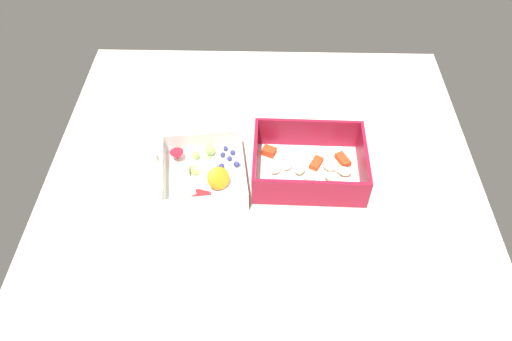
{
  "coord_description": "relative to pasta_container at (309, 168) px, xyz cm",
  "views": [
    {
      "loc": [
        -0.0,
        -54.18,
        68.52
      ],
      "look_at": [
        -1.27,
        0.93,
        4.0
      ],
      "focal_mm": 32.89,
      "sensor_mm": 36.0,
      "label": 1
    }
  ],
  "objects": [
    {
      "name": "pasta_container",
      "position": [
        0.0,
        0.0,
        0.0
      ],
      "size": [
        20.29,
        15.57,
        6.94
      ],
      "rotation": [
        0.0,
        0.0,
        -0.02
      ],
      "color": "white",
      "rests_on": "table_surface"
    },
    {
      "name": "table_surface",
      "position": [
        -8.34,
        -1.67,
        -3.19
      ],
      "size": [
        80.0,
        80.0,
        2.0
      ],
      "primitive_type": "cube",
      "color": "beige",
      "rests_on": "ground"
    },
    {
      "name": "paper_cup_liner",
      "position": [
        -30.25,
        2.58,
        -1.29
      ],
      "size": [
        3.67,
        3.67,
        1.8
      ],
      "primitive_type": "cylinder",
      "color": "white",
      "rests_on": "table_surface"
    },
    {
      "name": "fruit_bowl",
      "position": [
        -19.28,
        -1.43,
        -0.62
      ],
      "size": [
        16.93,
        17.69,
        4.75
      ],
      "rotation": [
        0.0,
        0.0,
        0.14
      ],
      "color": "white",
      "rests_on": "table_surface"
    }
  ]
}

